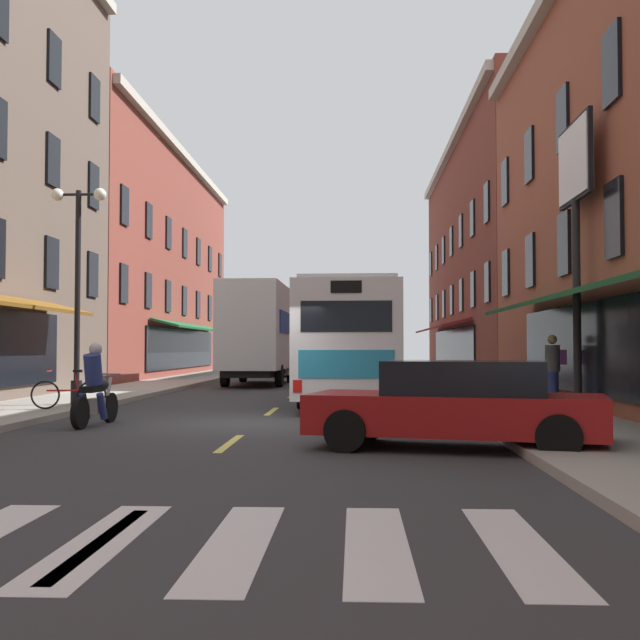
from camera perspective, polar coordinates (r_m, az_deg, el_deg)
ground_plane at (r=16.42m, az=-4.64°, el=-7.65°), size 34.80×80.00×0.10m
lane_centre_dashes at (r=16.17m, az=-4.75°, el=-7.55°), size 0.14×73.90×0.01m
crosswalk_near at (r=6.72m, az=-15.68°, el=-15.24°), size 7.10×2.80×0.01m
sidewalk_right at (r=16.74m, az=15.99°, el=-7.06°), size 3.00×80.00×0.14m
billboard_sign at (r=18.88m, az=18.09°, el=8.62°), size 0.40×2.40×6.56m
transit_bus at (r=23.33m, az=2.41°, el=-1.65°), size 2.85×11.63×3.29m
box_truck at (r=33.32m, az=-4.53°, el=-1.02°), size 2.58×7.93×4.21m
sedan_near at (r=12.27m, az=10.02°, el=-6.05°), size 4.73×2.76×1.35m
sedan_mid at (r=43.92m, az=-2.79°, el=-3.20°), size 2.11×4.73×1.37m
motorcycle_rider at (r=16.33m, az=-16.04°, el=-4.94°), size 0.63×2.07×1.66m
bicycle_near at (r=19.21m, az=-17.80°, el=-5.10°), size 1.70×0.48×0.91m
pedestrian_near at (r=19.92m, az=16.62°, el=-3.40°), size 0.51×0.36×1.74m
street_lamp_twin at (r=20.77m, az=-17.22°, el=2.49°), size 1.42×0.32×5.48m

